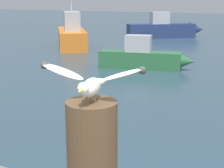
{
  "coord_description": "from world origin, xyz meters",
  "views": [
    {
      "loc": [
        0.82,
        -2.05,
        2.65
      ],
      "look_at": [
        -0.2,
        -0.12,
        2.12
      ],
      "focal_mm": 57.47,
      "sensor_mm": 36.0,
      "label": 1
    }
  ],
  "objects_px": {
    "mooring_post": "(92,168)",
    "boat_green": "(145,58)",
    "boat_orange": "(71,35)",
    "boat_navy": "(166,29)",
    "seagull": "(91,82)"
  },
  "relations": [
    {
      "from": "mooring_post",
      "to": "boat_green",
      "type": "xyz_separation_m",
      "value": [
        -4.13,
        10.74,
        -1.23
      ]
    },
    {
      "from": "boat_orange",
      "to": "boat_navy",
      "type": "bearing_deg",
      "value": 63.85
    },
    {
      "from": "seagull",
      "to": "boat_green",
      "type": "xyz_separation_m",
      "value": [
        -4.13,
        10.75,
        -1.76
      ]
    },
    {
      "from": "boat_green",
      "to": "boat_orange",
      "type": "distance_m",
      "value": 7.42
    },
    {
      "from": "mooring_post",
      "to": "boat_orange",
      "type": "bearing_deg",
      "value": 124.75
    },
    {
      "from": "seagull",
      "to": "boat_green",
      "type": "relative_size",
      "value": 0.17
    },
    {
      "from": "boat_green",
      "to": "boat_orange",
      "type": "relative_size",
      "value": 0.71
    },
    {
      "from": "seagull",
      "to": "boat_navy",
      "type": "height_order",
      "value": "seagull"
    },
    {
      "from": "boat_orange",
      "to": "boat_navy",
      "type": "height_order",
      "value": "boat_orange"
    },
    {
      "from": "mooring_post",
      "to": "seagull",
      "type": "distance_m",
      "value": 0.53
    },
    {
      "from": "seagull",
      "to": "boat_orange",
      "type": "relative_size",
      "value": 0.12
    },
    {
      "from": "boat_green",
      "to": "boat_orange",
      "type": "xyz_separation_m",
      "value": [
        -6.18,
        4.11,
        0.2
      ]
    },
    {
      "from": "mooring_post",
      "to": "boat_navy",
      "type": "relative_size",
      "value": 0.18
    },
    {
      "from": "mooring_post",
      "to": "boat_green",
      "type": "bearing_deg",
      "value": 111.03
    },
    {
      "from": "mooring_post",
      "to": "seagull",
      "type": "height_order",
      "value": "seagull"
    }
  ]
}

